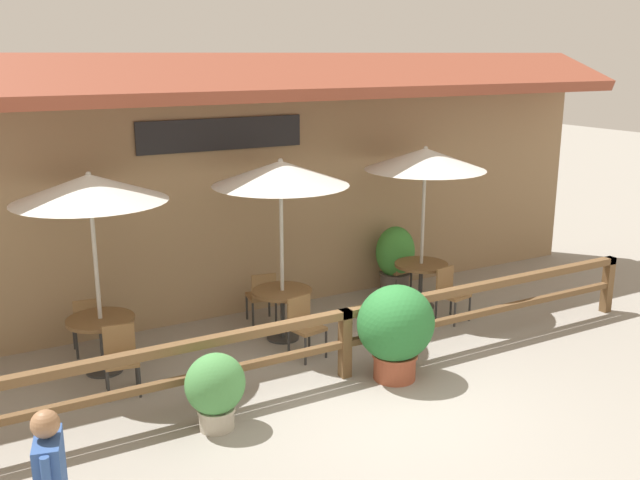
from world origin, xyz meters
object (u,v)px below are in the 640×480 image
patio_umbrella_near (89,188)px  potted_plant_small_flowering (395,258)px  dining_table_near (101,329)px  potted_plant_corner_fern (396,328)px  chair_middle_wallside (262,295)px  patio_umbrella_middle (281,173)px  chair_far_wallside (399,268)px  patio_umbrella_far (425,159)px  dining_table_far (421,272)px  potted_plant_entrance_palm (215,388)px  dining_table_middle (282,300)px  chair_near_streetside (121,356)px  chair_middle_streetside (304,324)px  pedestrian (51,479)px  chair_near_wallside (88,322)px  chair_far_streetside (450,291)px

patio_umbrella_near → potted_plant_small_flowering: patio_umbrella_near is taller
dining_table_near → potted_plant_corner_fern: 3.96m
potted_plant_corner_fern → potted_plant_small_flowering: potted_plant_corner_fern is taller
chair_middle_wallside → patio_umbrella_middle: bearing=99.4°
potted_plant_small_flowering → chair_far_wallside: bearing=-49.3°
patio_umbrella_far → patio_umbrella_middle: bearing=-177.5°
dining_table_far → potted_plant_entrance_palm: bearing=-154.6°
dining_table_middle → potted_plant_corner_fern: size_ratio=0.70×
potted_plant_small_flowering → chair_middle_wallside: bearing=-176.3°
dining_table_middle → potted_plant_small_flowering: (2.70, 0.90, 0.04)m
patio_umbrella_middle → chair_middle_wallside: (-0.01, 0.73, -2.06)m
chair_far_wallside → patio_umbrella_near: bearing=-1.6°
dining_table_near → dining_table_far: (5.33, -0.03, 0.00)m
chair_near_streetside → chair_middle_streetside: same height
chair_far_wallside → pedestrian: bearing=26.4°
patio_umbrella_near → patio_umbrella_far: size_ratio=1.00×
dining_table_middle → chair_middle_wallside: bearing=90.5°
chair_near_wallside → chair_far_streetside: same height
chair_near_streetside → potted_plant_entrance_palm: (0.71, -1.48, 0.02)m
potted_plant_corner_fern → potted_plant_entrance_palm: bearing=-178.4°
chair_middle_streetside → potted_plant_entrance_palm: bearing=-155.6°
patio_umbrella_far → chair_far_wallside: bearing=84.8°
chair_middle_wallside → potted_plant_corner_fern: 2.79m
chair_far_wallside → potted_plant_small_flowering: (-0.05, 0.06, 0.18)m
chair_near_streetside → patio_umbrella_middle: 3.35m
dining_table_near → patio_umbrella_far: patio_umbrella_far is taller
dining_table_near → chair_near_streetside: bearing=-83.8°
dining_table_near → dining_table_far: same height
dining_table_middle → potted_plant_entrance_palm: size_ratio=0.98×
chair_near_wallside → patio_umbrella_far: bearing=177.2°
chair_near_streetside → potted_plant_corner_fern: bearing=-14.1°
patio_umbrella_middle → chair_far_streetside: patio_umbrella_middle is taller
patio_umbrella_near → potted_plant_entrance_palm: (0.79, -2.18, -2.04)m
dining_table_near → potted_plant_entrance_palm: (0.79, -2.18, -0.12)m
dining_table_near → chair_far_wallside: 5.45m
chair_near_wallside → potted_plant_small_flowering: (5.39, 0.05, 0.18)m
dining_table_far → pedestrian: pedestrian is taller
chair_far_wallside → chair_middle_streetside: bearing=20.7°
dining_table_near → patio_umbrella_middle: patio_umbrella_middle is taller
patio_umbrella_middle → dining_table_far: 3.30m
chair_far_wallside → potted_plant_corner_fern: bearing=44.9°
chair_near_wallside → chair_far_wallside: same height
chair_middle_wallside → chair_far_wallside: size_ratio=1.00×
patio_umbrella_near → potted_plant_entrance_palm: 3.09m
chair_near_wallside → dining_table_far: chair_near_wallside is taller
dining_table_near → patio_umbrella_far: 5.67m
chair_near_wallside → chair_near_streetside: bearing=99.5°
chair_near_streetside → potted_plant_entrance_palm: bearing=-55.1°
dining_table_near → chair_near_streetside: (0.08, -0.71, -0.13)m
patio_umbrella_middle → potted_plant_entrance_palm: size_ratio=3.01×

